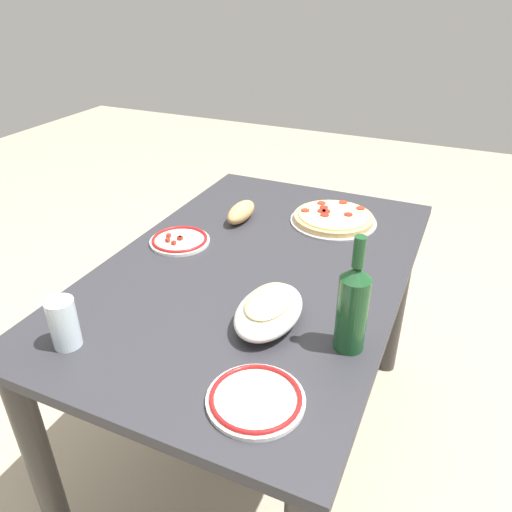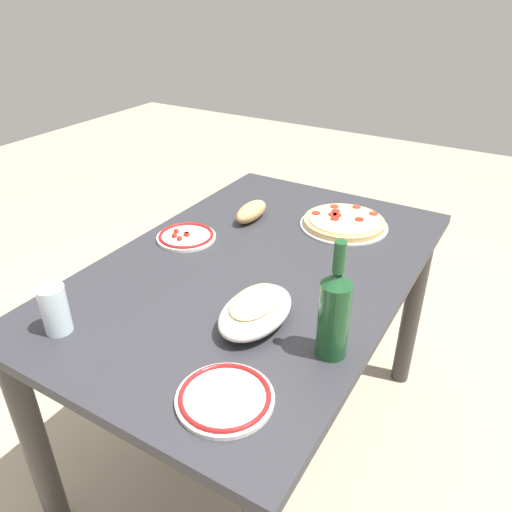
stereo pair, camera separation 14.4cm
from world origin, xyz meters
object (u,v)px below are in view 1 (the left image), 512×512
side_plate_near (180,240)px  side_plate_far (256,399)px  wine_bottle (353,306)px  bread_loaf (241,212)px  pepperoni_pizza (333,218)px  dining_table (256,301)px  water_glass (64,323)px  baked_pasta_dish (269,309)px

side_plate_near → side_plate_far: side_plate_near is taller
wine_bottle → bread_loaf: wine_bottle is taller
side_plate_near → side_plate_far: 0.72m
pepperoni_pizza → bread_loaf: bearing=-68.3°
dining_table → side_plate_near: (-0.03, -0.28, 0.14)m
water_glass → wine_bottle: bearing=113.6°
bread_loaf → pepperoni_pizza: bearing=111.7°
water_glass → bread_loaf: (-0.76, 0.08, -0.03)m
side_plate_far → bread_loaf: bread_loaf is taller
baked_pasta_dish → side_plate_far: (0.25, 0.08, -0.03)m
pepperoni_pizza → baked_pasta_dish: bearing=1.7°
dining_table → wine_bottle: size_ratio=4.56×
side_plate_near → wine_bottle: bearing=66.2°
pepperoni_pizza → side_plate_near: pepperoni_pizza is taller
bread_loaf → water_glass: bearing=-5.8°
wine_bottle → side_plate_far: 0.29m
water_glass → bread_loaf: bearing=174.2°
pepperoni_pizza → wine_bottle: bearing=19.4°
bread_loaf → wine_bottle: bearing=45.7°
dining_table → wine_bottle: wine_bottle is taller
water_glass → bread_loaf: size_ratio=0.75×
water_glass → side_plate_far: size_ratio=0.61×
water_glass → side_plate_near: bearing=-176.8°
pepperoni_pizza → baked_pasta_dish: (0.61, 0.02, 0.03)m
baked_pasta_dish → pepperoni_pizza: bearing=-178.3°
dining_table → pepperoni_pizza: pepperoni_pizza is taller
dining_table → baked_pasta_dish: (0.24, 0.14, 0.17)m
side_plate_near → side_plate_far: size_ratio=0.95×
side_plate_near → side_plate_far: (0.52, 0.50, -0.00)m
baked_pasta_dish → wine_bottle: wine_bottle is taller
dining_table → wine_bottle: (0.25, 0.34, 0.24)m
dining_table → side_plate_far: side_plate_far is taller
baked_pasta_dish → wine_bottle: (0.01, 0.20, 0.07)m
pepperoni_pizza → side_plate_near: 0.53m
side_plate_far → baked_pasta_dish: bearing=-162.8°
baked_pasta_dish → side_plate_near: size_ratio=1.26×
pepperoni_pizza → water_glass: water_glass is taller
wine_bottle → water_glass: (0.26, -0.59, -0.05)m
baked_pasta_dish → side_plate_near: (-0.27, -0.42, -0.03)m
wine_bottle → water_glass: bearing=-66.4°
dining_table → water_glass: size_ratio=10.65×
side_plate_far → water_glass: bearing=-88.0°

